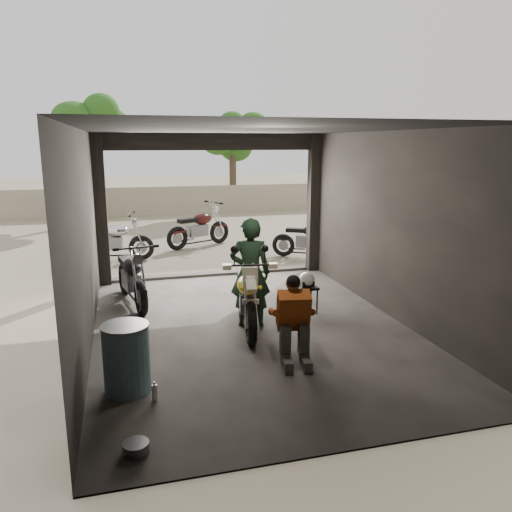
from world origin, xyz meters
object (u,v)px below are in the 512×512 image
left_bike (131,273)px  rider (250,273)px  mechanic (295,323)px  main_bike (247,292)px  sign_post (343,195)px  stool (306,290)px  outside_bike_b (199,225)px  helmet (307,279)px  outside_bike_c (309,236)px  oil_drum (127,359)px  outside_bike_a (112,237)px

left_bike → rider: bearing=-52.9°
mechanic → left_bike: bearing=133.4°
main_bike → left_bike: bearing=143.9°
sign_post → stool: bearing=-146.6°
outside_bike_b → main_bike: bearing=150.4°
helmet → sign_post: bearing=71.4°
sign_post → outside_bike_b: bearing=121.1°
sign_post → mechanic: bearing=-144.5°
helmet → rider: bearing=-149.8°
stool → helmet: helmet is taller
outside_bike_c → oil_drum: size_ratio=1.98×
outside_bike_c → sign_post: size_ratio=0.69×
outside_bike_b → oil_drum: bearing=138.2°
stool → oil_drum: oil_drum is taller
stool → mechanic: bearing=-115.1°
mechanic → oil_drum: (-2.25, -0.27, -0.16)m
outside_bike_b → helmet: size_ratio=6.48×
mechanic → oil_drum: mechanic is taller
stool → helmet: size_ratio=1.70×
main_bike → rider: rider is taller
mechanic → helmet: size_ratio=3.98×
rider → sign_post: 5.74m
outside_bike_a → outside_bike_c: 5.12m
outside_bike_a → rider: 5.98m
main_bike → mechanic: main_bike is taller
rider → stool: 1.28m
sign_post → main_bike: bearing=-154.3°
left_bike → oil_drum: size_ratio=2.09×
outside_bike_c → sign_post: sign_post is taller
outside_bike_c → sign_post: (0.87, -0.14, 1.09)m
left_bike → outside_bike_b: 5.45m
stool → rider: bearing=-161.9°
rider → outside_bike_b: bearing=-77.2°
outside_bike_c → mechanic: 6.57m
left_bike → main_bike: bearing=-55.9°
rider → main_bike: bearing=65.3°
outside_bike_a → mechanic: size_ratio=1.56×
outside_bike_a → oil_drum: bearing=-168.6°
outside_bike_a → stool: size_ratio=3.65×
mechanic → stool: bearing=75.3°
sign_post → left_bike: bearing=-178.5°
helmet → sign_post: (2.51, 4.04, 1.03)m
sign_post → helmet: bearing=-146.5°
outside_bike_b → helmet: outside_bike_b is taller
stool → oil_drum: bearing=-145.2°
left_bike → rider: 2.53m
stool → sign_post: 4.89m
outside_bike_c → rider: rider is taller
main_bike → outside_bike_c: (2.84, 4.62, -0.05)m
outside_bike_a → left_bike: bearing=-164.7°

